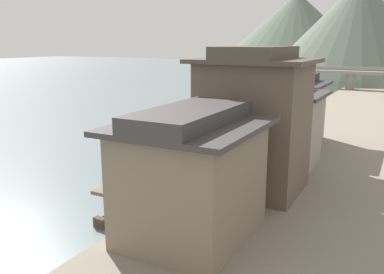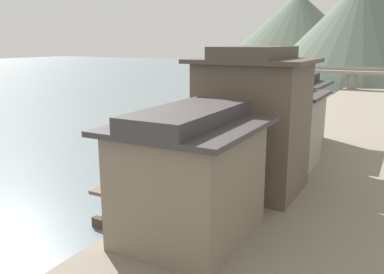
% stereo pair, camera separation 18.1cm
% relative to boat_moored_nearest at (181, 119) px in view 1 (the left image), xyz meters
% --- Properties ---
extents(ground_plane, '(400.00, 400.00, 0.00)m').
position_rel_boat_moored_nearest_xyz_m(ground_plane, '(5.86, -30.49, -0.30)').
color(ground_plane, slate).
extents(riverbank_right, '(18.00, 110.00, 0.76)m').
position_rel_boat_moored_nearest_xyz_m(riverbank_right, '(22.08, -0.49, 0.08)').
color(riverbank_right, gray).
rests_on(riverbank_right, ground).
extents(boat_moored_nearest, '(3.61, 2.46, 0.79)m').
position_rel_boat_moored_nearest_xyz_m(boat_moored_nearest, '(0.00, 0.00, 0.00)').
color(boat_moored_nearest, '#232326').
rests_on(boat_moored_nearest, ground).
extents(boat_moored_second, '(1.16, 5.61, 0.37)m').
position_rel_boat_moored_nearest_xyz_m(boat_moored_second, '(11.82, 10.11, -0.18)').
color(boat_moored_second, '#33281E').
rests_on(boat_moored_second, ground).
extents(boat_moored_third, '(1.94, 4.16, 0.35)m').
position_rel_boat_moored_nearest_xyz_m(boat_moored_third, '(11.81, 22.39, -0.18)').
color(boat_moored_third, brown).
rests_on(boat_moored_third, ground).
extents(boat_moored_far, '(1.39, 4.91, 0.56)m').
position_rel_boat_moored_nearest_xyz_m(boat_moored_far, '(11.41, -26.18, -0.11)').
color(boat_moored_far, '#423328').
rests_on(boat_moored_far, ground).
extents(boat_midriver_drifting, '(1.62, 4.03, 0.73)m').
position_rel_boat_moored_nearest_xyz_m(boat_midriver_drifting, '(10.74, -14.95, -0.03)').
color(boat_midriver_drifting, '#33281E').
rests_on(boat_midriver_drifting, ground).
extents(boat_midriver_upstream, '(1.07, 5.18, 0.69)m').
position_rel_boat_moored_nearest_xyz_m(boat_midriver_upstream, '(11.25, 3.43, -0.07)').
color(boat_midriver_upstream, '#423328').
rests_on(boat_midriver_upstream, ground).
extents(boat_upstream_distant, '(2.04, 5.80, 0.48)m').
position_rel_boat_moored_nearest_xyz_m(boat_upstream_distant, '(11.48, -8.36, -0.15)').
color(boat_upstream_distant, brown).
rests_on(boat_upstream_distant, ground).
extents(boat_crossing_west, '(1.47, 5.35, 0.37)m').
position_rel_boat_moored_nearest_xyz_m(boat_crossing_west, '(10.85, -20.48, -0.18)').
color(boat_crossing_west, brown).
rests_on(boat_crossing_west, ground).
extents(house_waterfront_nearest, '(6.33, 7.25, 6.14)m').
position_rel_boat_moored_nearest_xyz_m(house_waterfront_nearest, '(16.55, -28.13, 3.46)').
color(house_waterfront_nearest, '#7F705B').
rests_on(house_waterfront_nearest, riverbank_right).
extents(house_waterfront_second, '(7.02, 6.14, 8.74)m').
position_rel_boat_moored_nearest_xyz_m(house_waterfront_second, '(16.89, -20.78, 4.77)').
color(house_waterfront_second, brown).
rests_on(house_waterfront_second, riverbank_right).
extents(house_waterfront_tall, '(6.65, 5.91, 6.14)m').
position_rel_boat_moored_nearest_xyz_m(house_waterfront_tall, '(16.71, -14.72, 3.47)').
color(house_waterfront_tall, gray).
rests_on(house_waterfront_tall, riverbank_right).
extents(house_waterfront_narrow, '(5.37, 7.43, 6.14)m').
position_rel_boat_moored_nearest_xyz_m(house_waterfront_narrow, '(16.07, -7.40, 3.46)').
color(house_waterfront_narrow, gray).
rests_on(house_waterfront_narrow, riverbank_right).
extents(mooring_post_dock_near, '(0.20, 0.20, 0.86)m').
position_rel_boat_moored_nearest_xyz_m(mooring_post_dock_near, '(13.43, -25.16, 0.89)').
color(mooring_post_dock_near, '#473828').
rests_on(mooring_post_dock_near, riverbank_right).
extents(mooring_post_dock_mid, '(0.20, 0.20, 0.81)m').
position_rel_boat_moored_nearest_xyz_m(mooring_post_dock_mid, '(13.43, -15.39, 0.87)').
color(mooring_post_dock_mid, '#473828').
rests_on(mooring_post_dock_mid, riverbank_right).
extents(mooring_post_dock_far, '(0.20, 0.20, 0.83)m').
position_rel_boat_moored_nearest_xyz_m(mooring_post_dock_far, '(13.43, -9.25, 0.88)').
color(mooring_post_dock_far, '#473828').
rests_on(mooring_post_dock_far, riverbank_right).
extents(stone_bridge, '(29.08, 2.40, 4.97)m').
position_rel_boat_moored_nearest_xyz_m(stone_bridge, '(5.86, 41.50, 3.02)').
color(stone_bridge, gray).
rests_on(stone_bridge, ground).
extents(hill_far_west, '(47.55, 47.55, 24.45)m').
position_rel_boat_moored_nearest_xyz_m(hill_far_west, '(12.22, 65.54, 11.93)').
color(hill_far_west, '#5B6B5B').
rests_on(hill_far_west, ground).
extents(hill_far_centre, '(45.84, 45.84, 22.04)m').
position_rel_boat_moored_nearest_xyz_m(hill_far_centre, '(14.59, 104.69, 10.72)').
color(hill_far_centre, slate).
rests_on(hill_far_centre, ground).
extents(hill_far_east, '(58.83, 58.83, 25.87)m').
position_rel_boat_moored_nearest_xyz_m(hill_far_east, '(-11.16, 98.55, 12.63)').
color(hill_far_east, '#5B6B5B').
rests_on(hill_far_east, ground).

